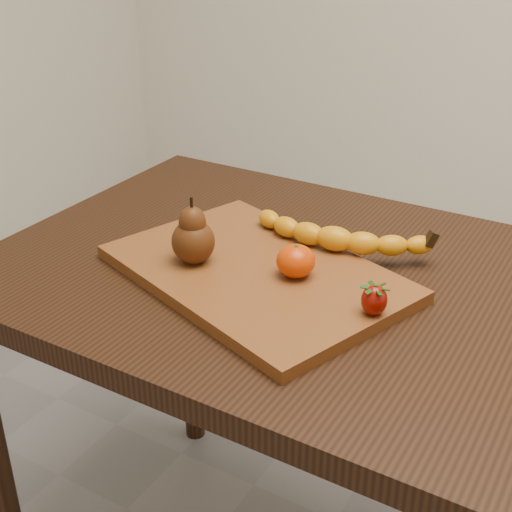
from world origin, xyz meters
The scene contains 6 objects.
table centered at (0.00, 0.00, 0.66)m, with size 1.00×0.70×0.76m.
cutting_board centered at (-0.05, -0.06, 0.77)m, with size 0.45×0.30×0.02m, color brown.
banana centered at (0.03, 0.06, 0.80)m, with size 0.26×0.07×0.04m, color orange, non-canonical shape.
pear centered at (-0.14, -0.09, 0.83)m, with size 0.07×0.07×0.11m, color #4D250C, non-canonical shape.
mandarin centered at (0.01, -0.05, 0.80)m, with size 0.06×0.06×0.05m, color #D33902.
strawberry centered at (0.16, -0.09, 0.80)m, with size 0.04×0.04×0.05m, color #890C03, non-canonical shape.
Camera 1 is at (0.44, -0.89, 1.30)m, focal length 50.00 mm.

